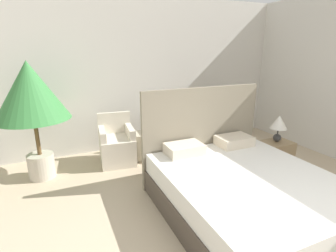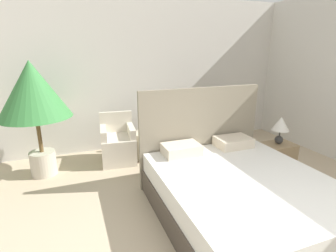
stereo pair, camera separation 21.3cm
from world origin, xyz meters
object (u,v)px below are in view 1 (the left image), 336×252
Objects in this scene: bed at (244,191)px; table_lamp at (279,124)px; armchair_near_window_left at (117,147)px; armchair_near_window_right at (163,140)px; side_table at (141,146)px; nightstand at (274,156)px; potted_palm at (31,95)px.

bed is 1.56m from table_lamp.
armchair_near_window_left is at bearing 116.35° from bed.
side_table is at bearing -175.78° from armchair_near_window_right.
armchair_near_window_right is 1.97m from nightstand.
side_table is at bearing 106.23° from bed.
table_lamp is at bearing 31.32° from bed.
table_lamp is at bearing -39.07° from armchair_near_window_right.
bed is 2.61× the size of armchair_near_window_right.
side_table is at bearing 5.29° from armchair_near_window_left.
table_lamp is at bearing -35.37° from side_table.
bed is 3.19m from potted_palm.
nightstand is (1.25, 0.76, -0.07)m from bed.
armchair_near_window_right is at bearing 137.19° from table_lamp.
nightstand is 0.55m from table_lamp.
armchair_near_window_left is 1.77× the size of side_table.
potted_palm is 1.96m from side_table.
side_table is at bearing 144.01° from nightstand.
bed is at bearing -57.89° from armchair_near_window_left.
armchair_near_window_left and armchair_near_window_right have the same top height.
armchair_near_window_right is 2.04m from table_lamp.
armchair_near_window_right is 1.60× the size of nightstand.
bed is 4.62× the size of side_table.
potted_palm is at bearing 160.55° from table_lamp.
table_lamp reaches higher than side_table.
potted_palm is at bearing -173.68° from armchair_near_window_right.
armchair_near_window_right is 1.77× the size of side_table.
armchair_near_window_left is 1.00× the size of armchair_near_window_right.
table_lamp is at bearing 27.37° from nightstand.
bed reaches higher than nightstand.
table_lamp is at bearing -19.45° from potted_palm.
armchair_near_window_left is at bearing 4.42° from potted_palm.
table_lamp is 0.92× the size of side_table.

